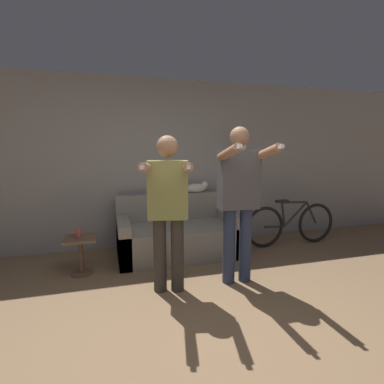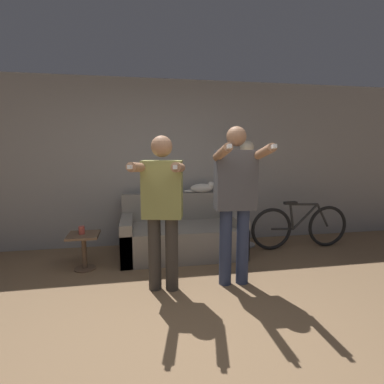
{
  "view_description": "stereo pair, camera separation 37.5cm",
  "coord_description": "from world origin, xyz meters",
  "px_view_note": "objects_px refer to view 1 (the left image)",
  "views": [
    {
      "loc": [
        -0.68,
        -2.09,
        1.54
      ],
      "look_at": [
        0.35,
        1.48,
        1.0
      ],
      "focal_mm": 28.0,
      "sensor_mm": 36.0,
      "label": 1
    },
    {
      "loc": [
        -0.32,
        -2.17,
        1.54
      ],
      "look_at": [
        0.35,
        1.48,
        1.0
      ],
      "focal_mm": 28.0,
      "sensor_mm": 36.0,
      "label": 2
    }
  ],
  "objects_px": {
    "person_right": "(239,194)",
    "cat": "(196,188)",
    "person_left": "(168,204)",
    "side_table": "(81,248)",
    "cup": "(78,233)",
    "floor_lamp": "(239,169)",
    "couch": "(178,236)",
    "bicycle": "(291,224)"
  },
  "relations": [
    {
      "from": "bicycle",
      "to": "couch",
      "type": "bearing_deg",
      "value": 177.16
    },
    {
      "from": "couch",
      "to": "side_table",
      "type": "xyz_separation_m",
      "value": [
        -1.31,
        -0.36,
        0.05
      ]
    },
    {
      "from": "person_left",
      "to": "side_table",
      "type": "relative_size",
      "value": 3.6
    },
    {
      "from": "floor_lamp",
      "to": "side_table",
      "type": "height_order",
      "value": "floor_lamp"
    },
    {
      "from": "bicycle",
      "to": "person_left",
      "type": "bearing_deg",
      "value": -155.15
    },
    {
      "from": "couch",
      "to": "person_right",
      "type": "bearing_deg",
      "value": -68.39
    },
    {
      "from": "cat",
      "to": "bicycle",
      "type": "bearing_deg",
      "value": -17.12
    },
    {
      "from": "person_left",
      "to": "floor_lamp",
      "type": "distance_m",
      "value": 1.94
    },
    {
      "from": "side_table",
      "to": "person_right",
      "type": "bearing_deg",
      "value": -23.13
    },
    {
      "from": "floor_lamp",
      "to": "side_table",
      "type": "bearing_deg",
      "value": -166.72
    },
    {
      "from": "person_right",
      "to": "bicycle",
      "type": "bearing_deg",
      "value": 38.93
    },
    {
      "from": "person_left",
      "to": "cat",
      "type": "xyz_separation_m",
      "value": [
        0.76,
        1.47,
        -0.04
      ]
    },
    {
      "from": "person_right",
      "to": "cat",
      "type": "relative_size",
      "value": 3.63
    },
    {
      "from": "person_right",
      "to": "side_table",
      "type": "relative_size",
      "value": 3.82
    },
    {
      "from": "person_left",
      "to": "person_right",
      "type": "relative_size",
      "value": 0.94
    },
    {
      "from": "floor_lamp",
      "to": "person_left",
      "type": "bearing_deg",
      "value": -137.29
    },
    {
      "from": "couch",
      "to": "side_table",
      "type": "distance_m",
      "value": 1.36
    },
    {
      "from": "person_left",
      "to": "couch",
      "type": "bearing_deg",
      "value": 85.3
    },
    {
      "from": "couch",
      "to": "side_table",
      "type": "bearing_deg",
      "value": -164.52
    },
    {
      "from": "cat",
      "to": "side_table",
      "type": "distance_m",
      "value": 1.94
    },
    {
      "from": "person_right",
      "to": "floor_lamp",
      "type": "bearing_deg",
      "value": 67.82
    },
    {
      "from": "couch",
      "to": "cup",
      "type": "relative_size",
      "value": 17.02
    },
    {
      "from": "person_right",
      "to": "bicycle",
      "type": "distance_m",
      "value": 1.87
    },
    {
      "from": "person_left",
      "to": "cat",
      "type": "height_order",
      "value": "person_left"
    },
    {
      "from": "couch",
      "to": "person_right",
      "type": "height_order",
      "value": "person_right"
    },
    {
      "from": "side_table",
      "to": "cup",
      "type": "bearing_deg",
      "value": 155.59
    },
    {
      "from": "side_table",
      "to": "cup",
      "type": "xyz_separation_m",
      "value": [
        -0.02,
        0.01,
        0.19
      ]
    },
    {
      "from": "person_right",
      "to": "cup",
      "type": "relative_size",
      "value": 17.53
    },
    {
      "from": "person_right",
      "to": "cup",
      "type": "bearing_deg",
      "value": 159.67
    },
    {
      "from": "floor_lamp",
      "to": "cat",
      "type": "bearing_deg",
      "value": 166.24
    },
    {
      "from": "couch",
      "to": "side_table",
      "type": "height_order",
      "value": "couch"
    },
    {
      "from": "person_right",
      "to": "cat",
      "type": "bearing_deg",
      "value": 94.83
    },
    {
      "from": "person_left",
      "to": "person_right",
      "type": "bearing_deg",
      "value": 13.65
    },
    {
      "from": "side_table",
      "to": "floor_lamp",
      "type": "bearing_deg",
      "value": 13.28
    },
    {
      "from": "cat",
      "to": "floor_lamp",
      "type": "relative_size",
      "value": 0.29
    },
    {
      "from": "bicycle",
      "to": "side_table",
      "type": "bearing_deg",
      "value": -175.07
    },
    {
      "from": "cup",
      "to": "bicycle",
      "type": "distance_m",
      "value": 3.19
    },
    {
      "from": "cat",
      "to": "bicycle",
      "type": "relative_size",
      "value": 0.31
    },
    {
      "from": "person_left",
      "to": "cup",
      "type": "height_order",
      "value": "person_left"
    },
    {
      "from": "person_left",
      "to": "side_table",
      "type": "height_order",
      "value": "person_left"
    },
    {
      "from": "person_left",
      "to": "side_table",
      "type": "xyz_separation_m",
      "value": [
        -0.95,
        0.75,
        -0.64
      ]
    },
    {
      "from": "person_left",
      "to": "floor_lamp",
      "type": "height_order",
      "value": "person_left"
    }
  ]
}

